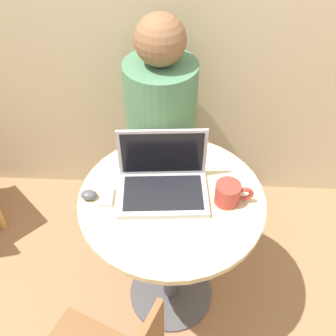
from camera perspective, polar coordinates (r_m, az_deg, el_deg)
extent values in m
plane|color=#9E704C|center=(2.07, 0.40, -17.66)|extent=(12.00, 12.00, 0.00)
cylinder|color=#4C4C51|center=(2.06, 0.40, -17.53)|extent=(0.40, 0.40, 0.02)
cylinder|color=#4C4C51|center=(1.75, 0.45, -12.13)|extent=(0.07, 0.07, 0.69)
cylinder|color=beige|center=(1.47, 0.53, -4.52)|extent=(0.70, 0.70, 0.02)
cube|color=#B7B7BC|center=(1.45, -0.72, -3.88)|extent=(0.34, 0.23, 0.02)
cube|color=black|center=(1.45, -0.73, -3.58)|extent=(0.30, 0.19, 0.00)
cube|color=#B7B7BC|center=(1.45, -0.83, 2.29)|extent=(0.33, 0.03, 0.21)
cube|color=black|center=(1.44, -0.83, 2.13)|extent=(0.30, 0.02, 0.18)
cube|color=silver|center=(1.47, -8.87, -4.17)|extent=(0.05, 0.09, 0.02)
ellipsoid|color=#4C4C51|center=(1.47, -11.41, -3.87)|extent=(0.06, 0.04, 0.03)
cylinder|color=#B2382D|center=(1.43, 8.63, -3.66)|extent=(0.09, 0.09, 0.08)
torus|color=#B2382D|center=(1.44, 11.07, -3.72)|extent=(0.06, 0.02, 0.06)
cube|color=#4C4742|center=(2.29, -0.69, 0.09)|extent=(0.32, 0.47, 0.45)
cylinder|color=#4C7F5B|center=(1.88, -0.99, 8.10)|extent=(0.34, 0.34, 0.51)
sphere|color=brown|center=(1.69, -1.15, 18.11)|extent=(0.22, 0.22, 0.22)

